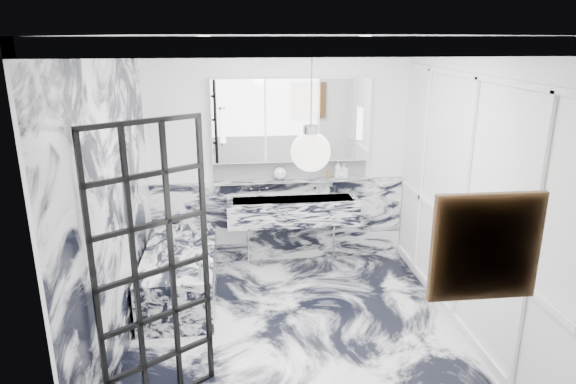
{
  "coord_description": "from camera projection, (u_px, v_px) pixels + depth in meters",
  "views": [
    {
      "loc": [
        -0.58,
        -4.34,
        2.81
      ],
      "look_at": [
        -0.03,
        0.5,
        1.3
      ],
      "focal_mm": 32.0,
      "sensor_mm": 36.0,
      "label": 1
    }
  ],
  "objects": [
    {
      "name": "floor",
      "position": [
        297.0,
        334.0,
        5.02
      ],
      "size": [
        3.6,
        3.6,
        0.0
      ],
      "primitive_type": "plane",
      "color": "silver",
      "rests_on": "ground"
    },
    {
      "name": "ceiling",
      "position": [
        298.0,
        35.0,
        4.19
      ],
      "size": [
        3.6,
        3.6,
        0.0
      ],
      "primitive_type": "plane",
      "rotation": [
        3.14,
        0.0,
        0.0
      ],
      "color": "white",
      "rests_on": "wall_back"
    },
    {
      "name": "wall_back",
      "position": [
        278.0,
        153.0,
        6.31
      ],
      "size": [
        3.6,
        0.0,
        3.6
      ],
      "primitive_type": "plane",
      "rotation": [
        1.57,
        0.0,
        0.0
      ],
      "color": "white",
      "rests_on": "floor"
    },
    {
      "name": "wall_front",
      "position": [
        339.0,
        295.0,
        2.89
      ],
      "size": [
        3.6,
        0.0,
        3.6
      ],
      "primitive_type": "plane",
      "rotation": [
        -1.57,
        0.0,
        0.0
      ],
      "color": "white",
      "rests_on": "floor"
    },
    {
      "name": "wall_left",
      "position": [
        114.0,
        204.0,
        4.43
      ],
      "size": [
        0.0,
        3.6,
        3.6
      ],
      "primitive_type": "plane",
      "rotation": [
        1.57,
        0.0,
        1.57
      ],
      "color": "white",
      "rests_on": "floor"
    },
    {
      "name": "wall_right",
      "position": [
        468.0,
        192.0,
        4.77
      ],
      "size": [
        0.0,
        3.6,
        3.6
      ],
      "primitive_type": "plane",
      "rotation": [
        1.57,
        0.0,
        -1.57
      ],
      "color": "white",
      "rests_on": "floor"
    },
    {
      "name": "marble_clad_back",
      "position": [
        279.0,
        221.0,
        6.55
      ],
      "size": [
        3.18,
        0.05,
        1.05
      ],
      "primitive_type": "cube",
      "color": "silver",
      "rests_on": "floor"
    },
    {
      "name": "marble_clad_left",
      "position": [
        116.0,
        211.0,
        4.45
      ],
      "size": [
        0.02,
        3.56,
        2.68
      ],
      "primitive_type": "cube",
      "color": "silver",
      "rests_on": "floor"
    },
    {
      "name": "panel_molding",
      "position": [
        464.0,
        202.0,
        4.8
      ],
      "size": [
        0.03,
        3.4,
        2.3
      ],
      "primitive_type": "cube",
      "color": "white",
      "rests_on": "floor"
    },
    {
      "name": "soap_bottle_a",
      "position": [
        338.0,
        169.0,
        6.36
      ],
      "size": [
        0.1,
        0.1,
        0.22
      ],
      "primitive_type": "imported",
      "rotation": [
        0.0,
        0.0,
        -0.23
      ],
      "color": "#8C5919",
      "rests_on": "ledge"
    },
    {
      "name": "soap_bottle_b",
      "position": [
        344.0,
        170.0,
        6.38
      ],
      "size": [
        0.11,
        0.11,
        0.18
      ],
      "primitive_type": "imported",
      "rotation": [
        0.0,
        0.0,
        0.42
      ],
      "color": "#4C4C51",
      "rests_on": "ledge"
    },
    {
      "name": "soap_bottle_c",
      "position": [
        342.0,
        172.0,
        6.38
      ],
      "size": [
        0.11,
        0.11,
        0.14
      ],
      "primitive_type": "imported",
      "rotation": [
        0.0,
        0.0,
        0.05
      ],
      "color": "silver",
      "rests_on": "ledge"
    },
    {
      "name": "face_pot",
      "position": [
        280.0,
        174.0,
        6.29
      ],
      "size": [
        0.16,
        0.16,
        0.16
      ],
      "primitive_type": "sphere",
      "color": "white",
      "rests_on": "ledge"
    },
    {
      "name": "amber_bottle",
      "position": [
        329.0,
        174.0,
        6.37
      ],
      "size": [
        0.04,
        0.04,
        0.1
      ],
      "primitive_type": "cylinder",
      "color": "#8C5919",
      "rests_on": "ledge"
    },
    {
      "name": "flower_vase",
      "position": [
        206.0,
        274.0,
        4.9
      ],
      "size": [
        0.08,
        0.08,
        0.12
      ],
      "primitive_type": "cylinder",
      "color": "silver",
      "rests_on": "bathtub"
    },
    {
      "name": "crittall_door",
      "position": [
        154.0,
        272.0,
        3.79
      ],
      "size": [
        0.75,
        0.52,
        2.24
      ],
      "primitive_type": null,
      "rotation": [
        0.0,
        0.0,
        0.59
      ],
      "color": "black",
      "rests_on": "floor"
    },
    {
      "name": "artwork",
      "position": [
        486.0,
        247.0,
        2.95
      ],
      "size": [
        0.55,
        0.05,
        0.55
      ],
      "primitive_type": "cube",
      "color": "#BB7313",
      "rests_on": "wall_front"
    },
    {
      "name": "pendant_light",
      "position": [
        311.0,
        152.0,
        3.28
      ],
      "size": [
        0.26,
        0.26,
        0.26
      ],
      "primitive_type": "sphere",
      "color": "white",
      "rests_on": "ceiling"
    },
    {
      "name": "trough_sink",
      "position": [
        293.0,
        211.0,
        6.29
      ],
      "size": [
        1.6,
        0.45,
        0.3
      ],
      "primitive_type": "cube",
      "color": "silver",
      "rests_on": "wall_back"
    },
    {
      "name": "ledge",
      "position": [
        291.0,
        180.0,
        6.35
      ],
      "size": [
        1.9,
        0.14,
        0.04
      ],
      "primitive_type": "cube",
      "color": "silver",
      "rests_on": "wall_back"
    },
    {
      "name": "subway_tile",
      "position": [
        291.0,
        169.0,
        6.37
      ],
      "size": [
        1.9,
        0.03,
        0.23
      ],
      "primitive_type": "cube",
      "color": "white",
      "rests_on": "wall_back"
    },
    {
      "name": "mirror_cabinet",
      "position": [
        291.0,
        120.0,
        6.13
      ],
      "size": [
        1.9,
        0.16,
        1.0
      ],
      "primitive_type": "cube",
      "color": "white",
      "rests_on": "wall_back"
    },
    {
      "name": "sconce_left",
      "position": [
        222.0,
        126.0,
        5.96
      ],
      "size": [
        0.07,
        0.07,
        0.4
      ],
      "primitive_type": "cylinder",
      "color": "white",
      "rests_on": "mirror_cabinet"
    },
    {
      "name": "sconce_right",
      "position": [
        360.0,
        123.0,
        6.14
      ],
      "size": [
        0.07,
        0.07,
        0.4
      ],
      "primitive_type": "cylinder",
      "color": "white",
      "rests_on": "mirror_cabinet"
    },
    {
      "name": "bathtub",
      "position": [
        181.0,
        274.0,
        5.66
      ],
      "size": [
        0.75,
        1.65,
        0.55
      ],
      "primitive_type": "cube",
      "color": "silver",
      "rests_on": "floor"
    }
  ]
}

